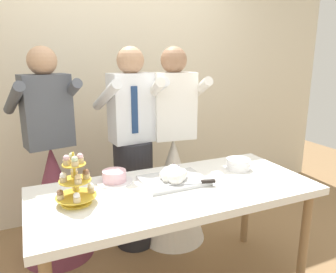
{
  "coord_description": "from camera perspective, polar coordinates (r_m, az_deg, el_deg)",
  "views": [
    {
      "loc": [
        -0.83,
        -1.73,
        1.6
      ],
      "look_at": [
        0.01,
        0.15,
        1.07
      ],
      "focal_mm": 34.65,
      "sensor_mm": 36.0,
      "label": 1
    }
  ],
  "objects": [
    {
      "name": "cupcake_stand",
      "position": [
        1.91,
        -15.98,
        -7.87
      ],
      "size": [
        0.23,
        0.23,
        0.31
      ],
      "color": "gold",
      "rests_on": "dessert_table"
    },
    {
      "name": "main_cake_tray",
      "position": [
        2.15,
        1.05,
        -7.11
      ],
      "size": [
        0.43,
        0.33,
        0.13
      ],
      "color": "silver",
      "rests_on": "dessert_table"
    },
    {
      "name": "person_groom",
      "position": [
        2.68,
        -6.15,
        -4.37
      ],
      "size": [
        0.51,
        0.53,
        1.66
      ],
      "color": "#232328",
      "rests_on": "ground_plane"
    },
    {
      "name": "plate_stack",
      "position": [
        2.45,
        12.25,
        -4.74
      ],
      "size": [
        0.18,
        0.18,
        0.08
      ],
      "color": "white",
      "rests_on": "dessert_table"
    },
    {
      "name": "dessert_table",
      "position": [
        2.12,
        1.39,
        -10.79
      ],
      "size": [
        1.8,
        0.8,
        0.78
      ],
      "color": "white",
      "rests_on": "ground_plane"
    },
    {
      "name": "rear_wall",
      "position": [
        3.28,
        -9.58,
        11.51
      ],
      "size": [
        5.2,
        0.1,
        2.9
      ],
      "primitive_type": "cube",
      "color": "beige",
      "rests_on": "ground_plane"
    },
    {
      "name": "person_guest",
      "position": [
        2.73,
        -19.42,
        -8.45
      ],
      "size": [
        0.58,
        0.57,
        1.66
      ],
      "color": "brown",
      "rests_on": "ground_plane"
    },
    {
      "name": "round_cake",
      "position": [
        2.19,
        -9.41,
        -7.08
      ],
      "size": [
        0.24,
        0.24,
        0.08
      ],
      "color": "white",
      "rests_on": "dessert_table"
    },
    {
      "name": "person_bride",
      "position": [
        2.81,
        0.93,
        -6.91
      ],
      "size": [
        0.56,
        0.56,
        1.66
      ],
      "color": "white",
      "rests_on": "ground_plane"
    }
  ]
}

